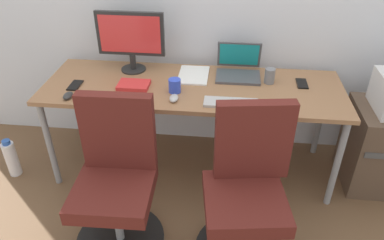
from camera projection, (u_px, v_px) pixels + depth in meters
The scene contains 17 objects.
ground_plane at pixel (193, 166), 2.91m from camera, with size 5.28×5.28×0.00m, color brown.
desk at pixel (193, 93), 2.55m from camera, with size 2.04×0.68×0.71m.
office_chair_left at pixel (117, 183), 2.13m from camera, with size 0.54×0.54×0.94m.
office_chair_right at pixel (246, 193), 2.06m from camera, with size 0.54×0.54×0.94m.
water_bottle_on_floor at pixel (11, 158), 2.76m from camera, with size 0.09×0.09×0.31m.
desktop_monitor at pixel (131, 37), 2.60m from camera, with size 0.48×0.18×0.43m.
open_laptop at pixel (238, 68), 2.64m from camera, with size 0.31×0.28×0.22m.
keyboard_by_monitor at pixel (112, 99), 2.35m from camera, with size 0.34×0.12×0.02m, color #B7B7B7.
keyboard_by_laptop at pixel (231, 103), 2.31m from camera, with size 0.34×0.12×0.02m, color #B7B7B7.
mouse_by_monitor at pixel (68, 96), 2.37m from camera, with size 0.06×0.10×0.03m, color #2D2D2D.
mouse_by_laptop at pixel (174, 98), 2.35m from camera, with size 0.06×0.10×0.03m, color #B7B7B7.
coffee_mug at pixel (175, 86), 2.42m from camera, with size 0.08×0.08×0.09m, color blue.
pen_cup at pixel (270, 76), 2.53m from camera, with size 0.07×0.07×0.10m, color slate.
phone_near_monitor at pixel (302, 84), 2.54m from camera, with size 0.07×0.14×0.01m, color black.
phone_near_laptop at pixel (75, 85), 2.52m from camera, with size 0.07×0.14×0.01m, color black.
notebook at pixel (134, 85), 2.50m from camera, with size 0.21×0.15×0.03m, color red.
paper_pile at pixel (194, 75), 2.65m from camera, with size 0.21×0.30×0.01m, color white.
Camera 1 is at (0.24, -2.23, 1.89)m, focal length 34.64 mm.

